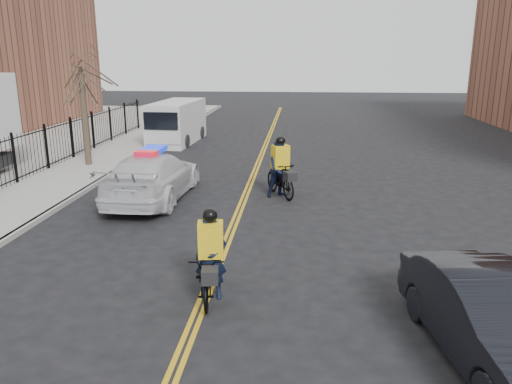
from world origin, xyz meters
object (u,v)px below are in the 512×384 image
Objects in this scene: police_cruiser at (153,176)px; cargo_van at (176,123)px; dark_sedan at (492,320)px; cyclist_near at (211,267)px; cyclist_far at (280,173)px.

police_cruiser is 1.00× the size of cargo_van.
police_cruiser is at bearing -76.79° from cargo_van.
police_cruiser is 1.28× the size of dark_sedan.
cyclist_near is 8.02m from cyclist_far.
police_cruiser reaches higher than dark_sedan.
cargo_van is at bearing -78.73° from police_cruiser.
cyclist_far is (4.44, 0.77, 0.02)m from police_cruiser.
cargo_van is 19.69m from cyclist_near.
cyclist_near is (-4.96, 1.83, -0.07)m from dark_sedan.
cargo_van is 2.63× the size of cyclist_far.
cyclist_far reaches higher than police_cruiser.
police_cruiser is 7.91m from cyclist_near.
cargo_van is 12.77m from cyclist_far.
dark_sedan is at bearing -60.17° from cargo_van.
cyclist_near is at bearing 116.35° from police_cruiser.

